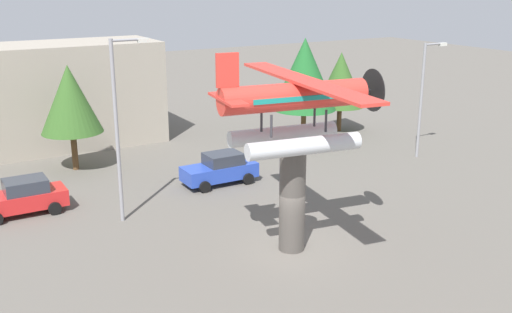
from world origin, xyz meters
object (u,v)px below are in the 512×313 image
at_px(tree_center_back, 305,74).
at_px(car_mid_blue, 220,169).
at_px(streetlight_secondary, 424,91).
at_px(tree_east, 70,99).
at_px(streetlight_primary, 120,119).
at_px(display_pedestal, 292,200).
at_px(tree_far_east, 341,80).
at_px(floatplane_monument, 297,108).
at_px(storefront_building, 46,96).
at_px(car_near_red, 23,197).

bearing_deg(tree_center_back, car_mid_blue, -150.03).
relative_size(streetlight_secondary, tree_east, 1.15).
bearing_deg(streetlight_primary, streetlight_secondary, 1.95).
height_order(display_pedestal, tree_far_east, tree_far_east).
bearing_deg(tree_far_east, display_pedestal, -133.39).
bearing_deg(streetlight_secondary, tree_far_east, 92.13).
bearing_deg(tree_center_back, streetlight_primary, -153.50).
height_order(floatplane_monument, tree_center_back, floatplane_monument).
relative_size(streetlight_secondary, tree_center_back, 1.01).
xyz_separation_m(streetlight_secondary, tree_far_east, (-0.30, 8.06, -0.37)).
bearing_deg(tree_east, tree_center_back, -4.85).
relative_size(car_mid_blue, storefront_building, 0.28).
height_order(car_near_red, tree_east, tree_east).
bearing_deg(display_pedestal, streetlight_primary, 126.89).
distance_m(floatplane_monument, car_near_red, 14.64).
bearing_deg(streetlight_secondary, car_near_red, 173.81).
relative_size(display_pedestal, car_mid_blue, 1.07).
bearing_deg(storefront_building, car_near_red, -107.87).
bearing_deg(tree_center_back, streetlight_secondary, -59.77).
distance_m(car_mid_blue, tree_far_east, 15.06).
xyz_separation_m(storefront_building, tree_east, (0.19, -6.07, 0.82)).
relative_size(display_pedestal, streetlight_secondary, 0.61).
height_order(streetlight_primary, storefront_building, streetlight_primary).
distance_m(streetlight_primary, tree_far_east, 21.54).
xyz_separation_m(floatplane_monument, car_mid_blue, (1.15, 9.16, -5.28)).
xyz_separation_m(display_pedestal, storefront_building, (-5.27, 22.00, 1.25)).
xyz_separation_m(tree_east, tree_center_back, (15.81, -1.34, 0.43)).
distance_m(storefront_building, tree_east, 6.13).
distance_m(floatplane_monument, streetlight_secondary, 16.65).
height_order(car_mid_blue, tree_east, tree_east).
xyz_separation_m(car_near_red, tree_far_east, (23.75, 5.45, 3.03)).
distance_m(car_mid_blue, streetlight_primary, 7.90).
height_order(car_near_red, streetlight_primary, streetlight_primary).
xyz_separation_m(car_near_red, tree_east, (4.05, 5.92, 3.44)).
bearing_deg(floatplane_monument, storefront_building, 112.19).
xyz_separation_m(display_pedestal, floatplane_monument, (0.13, -0.02, 3.92)).
distance_m(floatplane_monument, streetlight_primary, 8.58).
xyz_separation_m(car_near_red, streetlight_primary, (4.09, -3.29, 4.07)).
distance_m(streetlight_primary, tree_center_back, 17.62).
height_order(storefront_building, tree_center_back, tree_center_back).
bearing_deg(streetlight_secondary, car_mid_blue, 172.73).
bearing_deg(display_pedestal, floatplane_monument, -8.41).
bearing_deg(floatplane_monument, streetlight_secondary, 35.07).
distance_m(display_pedestal, car_near_red, 13.62).
distance_m(tree_east, tree_far_east, 19.71).
height_order(streetlight_secondary, tree_far_east, streetlight_secondary).
height_order(tree_center_back, tree_far_east, tree_center_back).
bearing_deg(tree_far_east, car_mid_blue, -154.64).
distance_m(storefront_building, tree_center_back, 17.67).
bearing_deg(display_pedestal, tree_far_east, 46.61).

